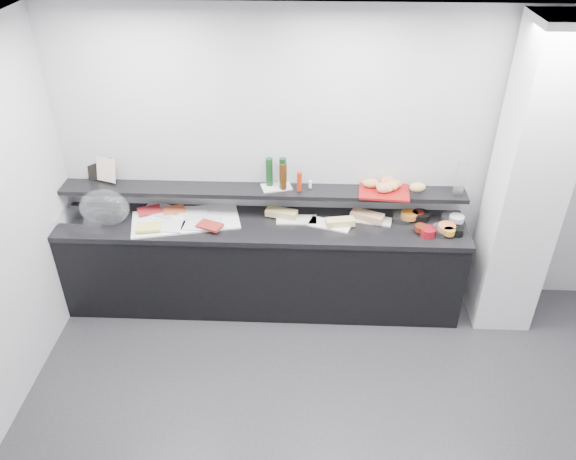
{
  "coord_description": "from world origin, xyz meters",
  "views": [
    {
      "loc": [
        -0.28,
        -2.47,
        3.56
      ],
      "look_at": [
        -0.45,
        1.45,
        1.0
      ],
      "focal_mm": 35.0,
      "sensor_mm": 36.0,
      "label": 1
    }
  ],
  "objects_px": {
    "framed_print": "(100,166)",
    "condiment_tray": "(276,187)",
    "carafe": "(460,180)",
    "bread_tray": "(384,192)",
    "sandwich_plate_mid": "(330,225)",
    "cloche_base": "(86,218)"
  },
  "relations": [
    {
      "from": "cloche_base",
      "to": "carafe",
      "type": "xyz_separation_m",
      "value": [
        3.28,
        0.15,
        0.38
      ]
    },
    {
      "from": "condiment_tray",
      "to": "bread_tray",
      "type": "height_order",
      "value": "bread_tray"
    },
    {
      "from": "condiment_tray",
      "to": "bread_tray",
      "type": "distance_m",
      "value": 0.95
    },
    {
      "from": "sandwich_plate_mid",
      "to": "framed_print",
      "type": "distance_m",
      "value": 2.13
    },
    {
      "from": "cloche_base",
      "to": "framed_print",
      "type": "xyz_separation_m",
      "value": [
        0.1,
        0.3,
        0.36
      ]
    },
    {
      "from": "sandwich_plate_mid",
      "to": "carafe",
      "type": "xyz_separation_m",
      "value": [
        1.1,
        0.15,
        0.39
      ]
    },
    {
      "from": "condiment_tray",
      "to": "sandwich_plate_mid",
      "type": "bearing_deg",
      "value": -40.16
    },
    {
      "from": "carafe",
      "to": "sandwich_plate_mid",
      "type": "bearing_deg",
      "value": -172.34
    },
    {
      "from": "sandwich_plate_mid",
      "to": "carafe",
      "type": "bearing_deg",
      "value": 25.44
    },
    {
      "from": "condiment_tray",
      "to": "bread_tray",
      "type": "bearing_deg",
      "value": -19.46
    },
    {
      "from": "sandwich_plate_mid",
      "to": "bread_tray",
      "type": "distance_m",
      "value": 0.55
    },
    {
      "from": "cloche_base",
      "to": "carafe",
      "type": "relative_size",
      "value": 1.47
    },
    {
      "from": "condiment_tray",
      "to": "carafe",
      "type": "xyz_separation_m",
      "value": [
        1.58,
        -0.06,
        0.14
      ]
    },
    {
      "from": "carafe",
      "to": "bread_tray",
      "type": "bearing_deg",
      "value": 179.0
    },
    {
      "from": "cloche_base",
      "to": "bread_tray",
      "type": "relative_size",
      "value": 1.02
    },
    {
      "from": "framed_print",
      "to": "condiment_tray",
      "type": "distance_m",
      "value": 1.61
    },
    {
      "from": "sandwich_plate_mid",
      "to": "bread_tray",
      "type": "height_order",
      "value": "bread_tray"
    },
    {
      "from": "cloche_base",
      "to": "sandwich_plate_mid",
      "type": "relative_size",
      "value": 1.2
    },
    {
      "from": "sandwich_plate_mid",
      "to": "cloche_base",
      "type": "bearing_deg",
      "value": -162.27
    },
    {
      "from": "sandwich_plate_mid",
      "to": "carafe",
      "type": "relative_size",
      "value": 1.22
    },
    {
      "from": "framed_print",
      "to": "condiment_tray",
      "type": "height_order",
      "value": "framed_print"
    },
    {
      "from": "cloche_base",
      "to": "carafe",
      "type": "distance_m",
      "value": 3.3
    }
  ]
}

